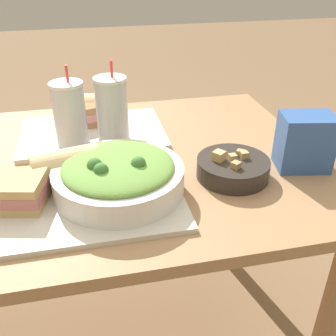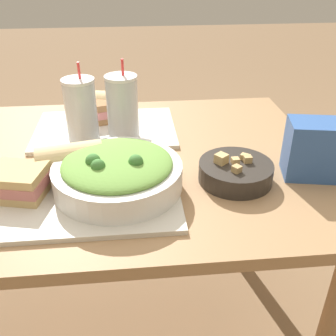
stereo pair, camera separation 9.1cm
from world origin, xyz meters
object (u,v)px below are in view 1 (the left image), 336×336
Objects in this scene: soup_bowl at (233,167)px; baguette_far at (94,106)px; sandwich_far at (93,112)px; sandwich_near at (17,192)px; chip_bag at (305,142)px; salad_bowl at (119,175)px; drink_cup_red at (112,112)px; baguette_near at (67,165)px; drink_cup_dark at (70,116)px.

soup_bowl is 1.42× the size of baguette_far.
baguette_far is (0.00, 0.03, 0.01)m from sandwich_far.
sandwich_near is 0.48m from baguette_far.
chip_bag is at bearing 16.01° from sandwich_near.
chip_bag is (0.69, 0.04, 0.03)m from sandwich_near.
chip_bag is (0.47, 0.03, 0.02)m from salad_bowl.
sandwich_near and sandwich_far have the same top height.
baguette_far is (-0.31, 0.42, 0.03)m from soup_bowl.
baguette_far is at bearing 104.91° from drink_cup_red.
salad_bowl is 1.30× the size of drink_cup_red.
salad_bowl is 2.08× the size of sandwich_far.
baguette_near is at bearing 50.24° from sandwich_near.
baguette_near is (-0.11, 0.07, -0.00)m from salad_bowl.
sandwich_near is at bearing -129.83° from drink_cup_red.
drink_cup_red is at bearing -153.57° from baguette_far.
baguette_near is at bearing 179.20° from baguette_far.
salad_bowl is at bearing -164.34° from baguette_far.
baguette_near and baguette_far have the same top height.
salad_bowl is 1.74× the size of baguette_near.
drink_cup_dark is (-0.06, -0.14, 0.05)m from sandwich_far.
chip_bag is (0.58, -0.04, 0.02)m from baguette_near.
soup_bowl is at bearing -42.87° from drink_cup_red.
drink_cup_dark reaches higher than baguette_far.
drink_cup_red is at bearing 63.04° from sandwich_near.
salad_bowl is 2.05× the size of chip_bag.
baguette_far reaches higher than sandwich_far.
drink_cup_dark is (-0.10, 0.27, 0.04)m from salad_bowl.
salad_bowl reaches higher than soup_bowl.
baguette_far is at bearing 94.14° from salad_bowl.
baguette_near is 0.20m from drink_cup_dark.
salad_bowl is 0.13m from baguette_near.
drink_cup_dark is at bearing 180.00° from drink_cup_red.
soup_bowl is (0.28, 0.02, -0.03)m from salad_bowl.
drink_cup_red is at bearing 87.03° from salad_bowl.
sandwich_near is (-0.22, -0.01, -0.01)m from salad_bowl.
sandwich_near is 0.62× the size of drink_cup_dark.
baguette_far is at bearing 65.15° from sandwich_far.
baguette_near is (0.10, 0.08, 0.01)m from sandwich_near.
baguette_near is at bearing 147.72° from salad_bowl.
baguette_near is at bearing -93.32° from drink_cup_dark.
baguette_near is 1.20× the size of sandwich_far.
drink_cup_dark is at bearing 147.01° from soup_bowl.
drink_cup_red reaches higher than sandwich_near.
sandwich_far is 1.13× the size of baguette_far.
sandwich_near is at bearing -127.99° from sandwich_far.
sandwich_near is 0.60× the size of drink_cup_red.
chip_bag is (0.50, -0.41, 0.02)m from baguette_far.
drink_cup_red reaches higher than sandwich_far.
baguette_near is at bearing -122.65° from drink_cup_red.
sandwich_near is 1.10× the size of baguette_far.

